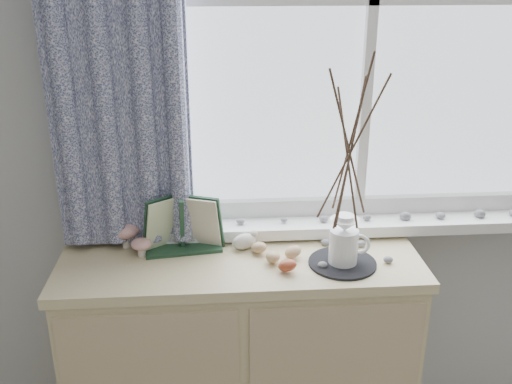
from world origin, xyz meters
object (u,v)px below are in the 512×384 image
toadstool_cluster (129,234)px  twig_pitcher (350,145)px  sideboard (241,361)px  botanical_book (182,226)px

toadstool_cluster → twig_pitcher: twig_pitcher is taller
sideboard → twig_pitcher: (0.33, -0.07, 0.83)m
twig_pitcher → botanical_book: bearing=-175.9°
sideboard → botanical_book: (-0.19, 0.04, 0.53)m
botanical_book → twig_pitcher: bearing=-19.7°
botanical_book → sideboard: bearing=-19.0°
toadstool_cluster → twig_pitcher: 0.80m
toadstool_cluster → twig_pitcher: size_ratio=0.22×
sideboard → toadstool_cluster: 0.61m
botanical_book → toadstool_cluster: size_ratio=1.89×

